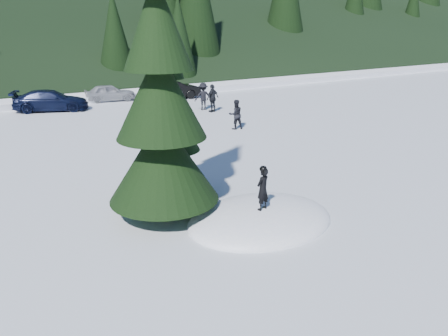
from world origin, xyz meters
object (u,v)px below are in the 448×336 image
spruce_short (173,134)px  adult_1 (213,98)px  car_3 (51,100)px  car_4 (110,93)px  car_5 (171,89)px  adult_2 (203,96)px  child_skier (263,189)px  spruce_tall (161,106)px  adult_0 (236,114)px

spruce_short → adult_1: size_ratio=3.02×
car_3 → car_4: 4.70m
adult_1 → car_5: size_ratio=0.40×
adult_1 → car_3: size_ratio=0.38×
adult_2 → car_5: 4.95m
adult_1 → car_3: bearing=-51.7°
child_skier → car_5: (7.13, 20.88, -0.36)m
spruce_short → car_4: 19.53m
adult_1 → spruce_tall: bearing=36.7°
spruce_short → car_5: bearing=64.8°
adult_2 → car_3: bearing=-10.7°
adult_0 → car_4: (-2.95, 12.23, -0.18)m
spruce_tall → car_4: spruce_tall is taller
spruce_short → adult_2: size_ratio=3.04×
adult_0 → car_4: adult_0 is taller
adult_1 → car_5: adult_1 is taller
spruce_tall → car_3: spruce_tall is taller
spruce_tall → car_3: (0.59, 18.86, -2.64)m
spruce_short → child_skier: size_ratio=4.39×
child_skier → adult_1: (7.23, 14.96, -0.20)m
car_3 → adult_1: bearing=-103.9°
spruce_short → child_skier: spruce_short is taller
car_3 → spruce_short: bearing=-158.3°
adult_2 → car_5: adult_2 is taller
child_skier → adult_0: (5.88, 10.24, -0.30)m
car_5 → car_4: bearing=71.3°
car_3 → car_5: bearing=-69.7°
child_skier → car_4: 22.67m
child_skier → car_4: bearing=-114.1°
adult_2 → spruce_short: bearing=76.2°
spruce_short → car_4: size_ratio=1.49×
adult_0 → adult_1: (1.35, 4.71, 0.09)m
spruce_tall → car_4: 21.23m
spruce_short → child_skier: (1.08, -3.42, -1.01)m
car_3 → spruce_tall: bearing=-161.5°
car_4 → adult_2: bearing=-137.5°
spruce_tall → car_5: size_ratio=1.94×
car_4 → car_5: size_ratio=0.81×
child_skier → spruce_short: bearing=-89.1°
car_5 → spruce_short: bearing=156.9°
spruce_tall → car_5: 21.14m
spruce_tall → spruce_short: (1.00, 1.40, -1.22)m
spruce_short → car_3: (-0.41, 17.46, -1.43)m
adult_1 → car_5: (-0.11, 5.92, -0.16)m
adult_0 → adult_1: bearing=-93.7°
child_skier → car_5: 22.06m
spruce_tall → car_5: (9.21, 18.86, -2.59)m
adult_0 → child_skier: bearing=72.4°
adult_1 → adult_0: bearing=56.5°
adult_0 → car_4: 12.59m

